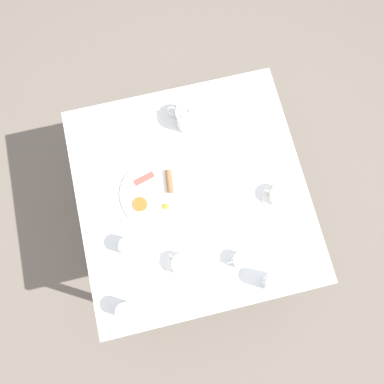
{
  "coord_description": "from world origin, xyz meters",
  "views": [
    {
      "loc": [
        0.09,
        0.36,
        2.28
      ],
      "look_at": [
        0.0,
        0.0,
        0.75
      ],
      "focal_mm": 35.0,
      "sensor_mm": 36.0,
      "label": 1
    }
  ],
  "objects_px": {
    "teapot_near": "(190,117)",
    "knife_by_plate": "(288,246)",
    "teacup_with_saucer_right": "(279,196)",
    "napkin_folded": "(123,135)",
    "water_glass_tall": "(129,247)",
    "water_glass_short": "(126,311)",
    "breakfast_plate": "(156,193)",
    "fork_by_plate": "(260,152)",
    "wine_glass_spare": "(272,282)",
    "teacup_with_saucer_left": "(183,264)",
    "creamer_jug": "(240,260)"
  },
  "relations": [
    {
      "from": "water_glass_short",
      "to": "knife_by_plate",
      "type": "distance_m",
      "value": 0.7
    },
    {
      "from": "water_glass_tall",
      "to": "wine_glass_spare",
      "type": "distance_m",
      "value": 0.58
    },
    {
      "from": "teacup_with_saucer_right",
      "to": "napkin_folded",
      "type": "xyz_separation_m",
      "value": [
        0.59,
        -0.43,
        -0.02
      ]
    },
    {
      "from": "breakfast_plate",
      "to": "napkin_folded",
      "type": "relative_size",
      "value": 1.9
    },
    {
      "from": "water_glass_tall",
      "to": "knife_by_plate",
      "type": "xyz_separation_m",
      "value": [
        -0.64,
        0.14,
        -0.04
      ]
    },
    {
      "from": "teapot_near",
      "to": "water_glass_tall",
      "type": "xyz_separation_m",
      "value": [
        0.37,
        0.49,
        -0.01
      ]
    },
    {
      "from": "teacup_with_saucer_right",
      "to": "fork_by_plate",
      "type": "distance_m",
      "value": 0.21
    },
    {
      "from": "teacup_with_saucer_left",
      "to": "creamer_jug",
      "type": "distance_m",
      "value": 0.23
    },
    {
      "from": "water_glass_tall",
      "to": "wine_glass_spare",
      "type": "relative_size",
      "value": 0.85
    },
    {
      "from": "teapot_near",
      "to": "wine_glass_spare",
      "type": "relative_size",
      "value": 1.72
    },
    {
      "from": "teacup_with_saucer_left",
      "to": "teapot_near",
      "type": "bearing_deg",
      "value": -105.91
    },
    {
      "from": "breakfast_plate",
      "to": "fork_by_plate",
      "type": "xyz_separation_m",
      "value": [
        -0.49,
        -0.08,
        -0.01
      ]
    },
    {
      "from": "teapot_near",
      "to": "knife_by_plate",
      "type": "distance_m",
      "value": 0.69
    },
    {
      "from": "teacup_with_saucer_right",
      "to": "knife_by_plate",
      "type": "height_order",
      "value": "teacup_with_saucer_right"
    },
    {
      "from": "napkin_folded",
      "to": "teapot_near",
      "type": "bearing_deg",
      "value": 179.21
    },
    {
      "from": "water_glass_tall",
      "to": "creamer_jug",
      "type": "distance_m",
      "value": 0.45
    },
    {
      "from": "breakfast_plate",
      "to": "teapot_near",
      "type": "relative_size",
      "value": 1.59
    },
    {
      "from": "teapot_near",
      "to": "water_glass_short",
      "type": "distance_m",
      "value": 0.84
    },
    {
      "from": "teacup_with_saucer_right",
      "to": "napkin_folded",
      "type": "distance_m",
      "value": 0.73
    },
    {
      "from": "breakfast_plate",
      "to": "teacup_with_saucer_right",
      "type": "bearing_deg",
      "value": 164.83
    },
    {
      "from": "teacup_with_saucer_left",
      "to": "water_glass_tall",
      "type": "distance_m",
      "value": 0.23
    },
    {
      "from": "teapot_near",
      "to": "water_glass_short",
      "type": "relative_size",
      "value": 1.96
    },
    {
      "from": "teapot_near",
      "to": "fork_by_plate",
      "type": "distance_m",
      "value": 0.34
    },
    {
      "from": "teacup_with_saucer_left",
      "to": "water_glass_tall",
      "type": "height_order",
      "value": "water_glass_tall"
    },
    {
      "from": "teacup_with_saucer_right",
      "to": "water_glass_tall",
      "type": "bearing_deg",
      "value": 5.69
    },
    {
      "from": "knife_by_plate",
      "to": "water_glass_short",
      "type": "bearing_deg",
      "value": 7.95
    },
    {
      "from": "water_glass_short",
      "to": "fork_by_plate",
      "type": "bearing_deg",
      "value": -143.2
    },
    {
      "from": "breakfast_plate",
      "to": "water_glass_tall",
      "type": "height_order",
      "value": "water_glass_tall"
    },
    {
      "from": "breakfast_plate",
      "to": "napkin_folded",
      "type": "xyz_separation_m",
      "value": [
        0.09,
        -0.29,
        -0.0
      ]
    },
    {
      "from": "water_glass_short",
      "to": "knife_by_plate",
      "type": "height_order",
      "value": "water_glass_short"
    },
    {
      "from": "wine_glass_spare",
      "to": "knife_by_plate",
      "type": "relative_size",
      "value": 0.51
    },
    {
      "from": "knife_by_plate",
      "to": "teacup_with_saucer_right",
      "type": "bearing_deg",
      "value": -94.57
    },
    {
      "from": "breakfast_plate",
      "to": "teacup_with_saucer_left",
      "type": "distance_m",
      "value": 0.32
    },
    {
      "from": "water_glass_tall",
      "to": "water_glass_short",
      "type": "height_order",
      "value": "water_glass_short"
    },
    {
      "from": "water_glass_short",
      "to": "knife_by_plate",
      "type": "bearing_deg",
      "value": -172.05
    },
    {
      "from": "wine_glass_spare",
      "to": "teapot_near",
      "type": "bearing_deg",
      "value": -78.49
    },
    {
      "from": "teacup_with_saucer_right",
      "to": "water_glass_short",
      "type": "relative_size",
      "value": 1.49
    },
    {
      "from": "water_glass_tall",
      "to": "creamer_jug",
      "type": "height_order",
      "value": "water_glass_tall"
    },
    {
      "from": "breakfast_plate",
      "to": "knife_by_plate",
      "type": "xyz_separation_m",
      "value": [
        -0.49,
        0.34,
        -0.01
      ]
    },
    {
      "from": "breakfast_plate",
      "to": "teacup_with_saucer_right",
      "type": "relative_size",
      "value": 2.1
    },
    {
      "from": "teacup_with_saucer_left",
      "to": "water_glass_short",
      "type": "bearing_deg",
      "value": 26.14
    },
    {
      "from": "fork_by_plate",
      "to": "knife_by_plate",
      "type": "bearing_deg",
      "value": 90.12
    },
    {
      "from": "water_glass_tall",
      "to": "water_glass_short",
      "type": "xyz_separation_m",
      "value": [
        0.06,
        0.24,
        0.0
      ]
    },
    {
      "from": "teacup_with_saucer_right",
      "to": "creamer_jug",
      "type": "bearing_deg",
      "value": 43.72
    },
    {
      "from": "teapot_near",
      "to": "knife_by_plate",
      "type": "relative_size",
      "value": 0.87
    },
    {
      "from": "teacup_with_saucer_left",
      "to": "teacup_with_saucer_right",
      "type": "xyz_separation_m",
      "value": [
        -0.46,
        -0.18,
        -0.0
      ]
    },
    {
      "from": "breakfast_plate",
      "to": "teapot_near",
      "type": "xyz_separation_m",
      "value": [
        -0.22,
        -0.29,
        0.05
      ]
    },
    {
      "from": "creamer_jug",
      "to": "fork_by_plate",
      "type": "xyz_separation_m",
      "value": [
        -0.21,
        -0.43,
        -0.03
      ]
    },
    {
      "from": "creamer_jug",
      "to": "napkin_folded",
      "type": "height_order",
      "value": "creamer_jug"
    },
    {
      "from": "teacup_with_saucer_right",
      "to": "napkin_folded",
      "type": "bearing_deg",
      "value": -35.88
    }
  ]
}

